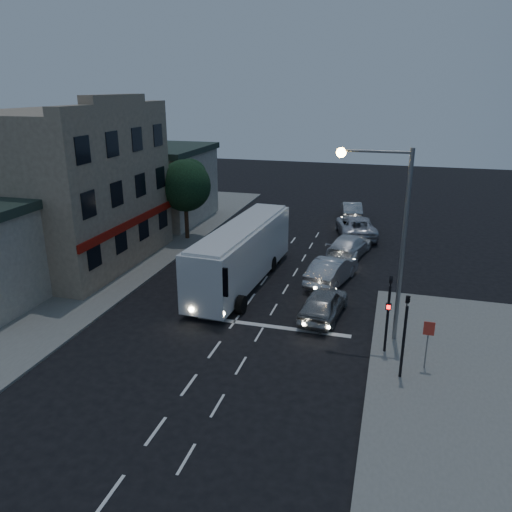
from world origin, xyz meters
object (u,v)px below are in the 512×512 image
(car_extra, at_px, (351,210))
(regulatory_sign, at_px, (428,337))
(car_sedan_c, at_px, (356,226))
(streetlight, at_px, (390,224))
(traffic_signal_main, at_px, (389,305))
(traffic_signal_side, at_px, (405,327))
(car_sedan_a, at_px, (332,270))
(tour_bus, at_px, (242,252))
(street_tree, at_px, (185,183))
(car_suv, at_px, (323,303))
(car_sedan_b, at_px, (349,245))

(car_extra, height_order, regulatory_sign, regulatory_sign)
(car_sedan_c, distance_m, streetlight, 18.18)
(traffic_signal_main, relative_size, traffic_signal_side, 1.00)
(car_sedan_a, xyz_separation_m, traffic_signal_main, (3.49, -8.01, 1.59))
(streetlight, bearing_deg, car_sedan_c, 98.91)
(tour_bus, relative_size, street_tree, 1.97)
(streetlight, bearing_deg, street_tree, 140.49)
(traffic_signal_main, distance_m, regulatory_sign, 2.14)
(tour_bus, distance_m, streetlight, 10.65)
(car_sedan_a, height_order, streetlight, streetlight)
(tour_bus, xyz_separation_m, car_suv, (5.56, -3.51, -1.22))
(car_sedan_b, relative_size, car_extra, 1.11)
(tour_bus, relative_size, car_sedan_a, 2.43)
(streetlight, bearing_deg, car_sedan_a, 116.18)
(car_sedan_b, bearing_deg, regulatory_sign, 119.42)
(car_extra, relative_size, streetlight, 0.53)
(traffic_signal_side, bearing_deg, car_extra, 99.80)
(tour_bus, height_order, car_suv, tour_bus)
(tour_bus, bearing_deg, street_tree, 135.54)
(regulatory_sign, relative_size, street_tree, 0.35)
(car_sedan_a, distance_m, street_tree, 14.28)
(car_sedan_a, xyz_separation_m, car_sedan_c, (0.53, 10.71, 0.01))
(car_sedan_c, relative_size, traffic_signal_side, 1.47)
(car_suv, relative_size, traffic_signal_main, 1.13)
(car_sedan_a, bearing_deg, regulatory_sign, 133.50)
(tour_bus, height_order, street_tree, street_tree)
(car_sedan_a, height_order, car_sedan_c, car_sedan_c)
(traffic_signal_main, relative_size, street_tree, 0.66)
(car_suv, distance_m, traffic_signal_side, 6.59)
(street_tree, bearing_deg, traffic_signal_side, -44.50)
(car_suv, distance_m, regulatory_sign, 6.45)
(car_suv, distance_m, street_tree, 17.23)
(traffic_signal_side, distance_m, streetlight, 4.84)
(tour_bus, distance_m, traffic_signal_main, 10.98)
(car_suv, relative_size, car_sedan_c, 0.77)
(car_sedan_a, height_order, regulatory_sign, regulatory_sign)
(car_suv, height_order, car_sedan_a, car_sedan_a)
(car_sedan_b, bearing_deg, traffic_signal_side, 114.96)
(car_sedan_a, height_order, traffic_signal_main, traffic_signal_main)
(car_suv, relative_size, traffic_signal_side, 1.13)
(car_extra, bearing_deg, street_tree, 31.01)
(tour_bus, distance_m, car_sedan_a, 5.66)
(streetlight, xyz_separation_m, street_tree, (-15.55, 12.82, -1.23))
(car_sedan_b, distance_m, car_sedan_c, 5.10)
(car_sedan_a, relative_size, car_sedan_c, 0.83)
(car_sedan_b, relative_size, street_tree, 0.86)
(car_extra, distance_m, streetlight, 23.74)
(traffic_signal_main, distance_m, traffic_signal_side, 2.10)
(car_sedan_a, xyz_separation_m, car_extra, (-0.35, 16.35, -0.04))
(car_extra, bearing_deg, car_sedan_a, 82.02)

